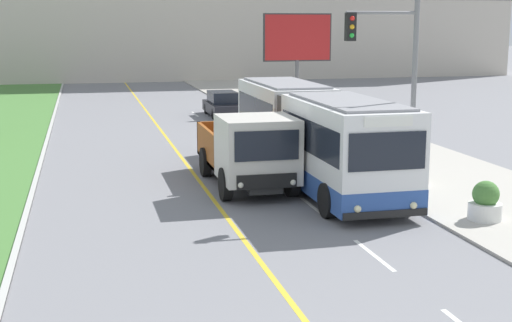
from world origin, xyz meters
The scene contains 7 objects.
city_bus centered at (3.96, 16.35, 1.61)m, with size 2.65×13.05×3.16m.
dump_truck centered at (1.43, 14.93, 1.29)m, with size 2.44×6.48×2.56m.
car_distant centered at (4.26, 34.22, 0.69)m, with size 1.80×4.30×1.45m.
traffic_light_mast centered at (5.14, 12.20, 3.89)m, with size 2.28×0.32×6.13m.
billboard_large centered at (8.95, 34.61, 4.40)m, with size 4.26×0.24×6.03m.
planter_round_near centered at (6.85, 9.72, 0.56)m, with size 0.92×0.92×1.10m.
planter_round_second centered at (6.82, 14.09, 0.59)m, with size 0.99×0.99×1.17m.
Camera 1 is at (-3.82, -7.33, 5.43)m, focal length 50.00 mm.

